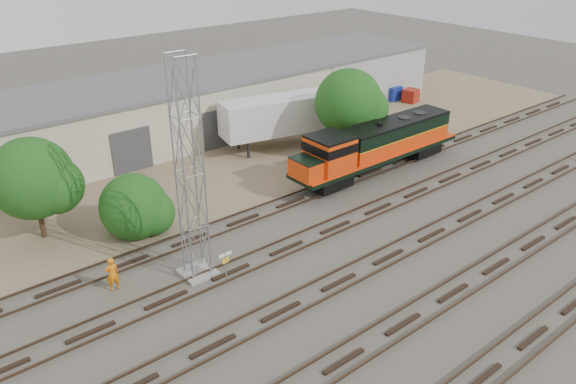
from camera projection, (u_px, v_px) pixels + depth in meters
ground at (352, 238)px, 34.75m from camera, size 140.00×140.00×0.00m
dirt_strip at (220, 163)px, 45.20m from camera, size 80.00×16.00×0.02m
tracks at (388, 257)px, 32.62m from camera, size 80.00×20.40×0.28m
warehouse at (170, 108)px, 49.62m from camera, size 58.40×10.40×5.30m
locomotive at (376, 145)px, 42.72m from camera, size 15.99×2.81×3.84m
signal_tower at (190, 177)px, 28.61m from camera, size 1.80×1.80×12.19m
sign_post at (226, 262)px, 29.80m from camera, size 0.80×0.08×1.96m
worker at (112, 274)px, 29.48m from camera, size 0.75×0.53×1.97m
semi_trailer at (305, 112)px, 48.28m from camera, size 14.59×5.95×4.40m
dumpster_blue at (392, 93)px, 60.74m from camera, size 1.64×1.55×1.50m
dumpster_red at (411, 96)px, 60.01m from camera, size 1.78×1.71×1.40m
tree_west at (38, 180)px, 33.14m from camera, size 5.19×4.95×6.47m
tree_mid at (138, 208)px, 34.53m from camera, size 4.38×4.17×4.17m
tree_east at (353, 104)px, 44.70m from camera, size 5.68×5.41×7.30m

